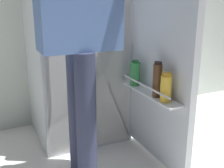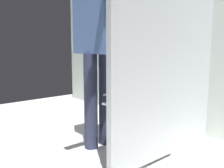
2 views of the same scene
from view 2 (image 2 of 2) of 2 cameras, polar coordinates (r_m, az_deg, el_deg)
name	(u,v)px [view 2 (image 2 of 2)]	position (r m, az deg, el deg)	size (l,w,h in m)	color
ground_plane	(119,149)	(2.25, 1.57, -14.93)	(5.00, 5.00, 0.00)	silver
kitchen_wall	(184,9)	(2.81, 16.57, 16.52)	(4.40, 0.10, 2.60)	beige
refrigerator	(160,50)	(2.43, 11.25, 7.88)	(0.74, 1.31, 1.75)	silver
person	(98,33)	(2.15, -3.23, 11.79)	(0.54, 0.77, 1.68)	#2D334C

